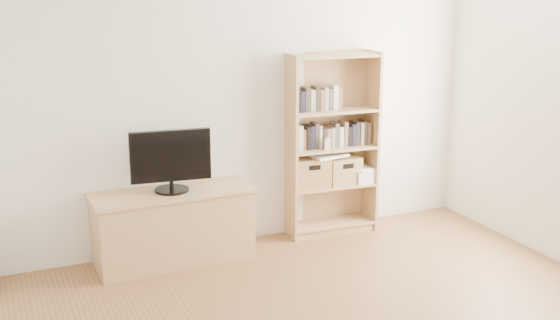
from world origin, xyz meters
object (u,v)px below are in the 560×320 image
tv_stand (173,227)px  basket_left (310,172)px  laptop (328,155)px  television (171,161)px  bookshelf (332,145)px  baby_monitor (327,145)px  basket_right (342,170)px

tv_stand → basket_left: (1.34, 0.10, 0.31)m
basket_left → tv_stand: bearing=-169.8°
basket_left → laptop: laptop is taller
television → basket_left: 1.38m
laptop → tv_stand: bearing=174.0°
bookshelf → television: bookshelf is taller
bookshelf → laptop: size_ratio=5.05×
baby_monitor → television: bearing=-169.6°
bookshelf → laptop: bearing=-157.1°
tv_stand → laptop: 1.59m
basket_right → laptop: bearing=-175.2°
baby_monitor → laptop: baby_monitor is taller
tv_stand → television: television is taller
laptop → bookshelf: bearing=11.2°
basket_right → baby_monitor: bearing=-157.4°
basket_right → laptop: 0.23m
television → bookshelf: bearing=10.0°
baby_monitor → laptop: 0.14m
tv_stand → bookshelf: size_ratio=0.77×
basket_left → basket_right: basket_left is taller
baby_monitor → tv_stand: bearing=-169.6°
baby_monitor → basket_left: size_ratio=0.29×
basket_left → baby_monitor: bearing=-31.3°
tv_stand → baby_monitor: size_ratio=13.58×
basket_right → laptop: laptop is taller
television → baby_monitor: 1.47m
television → basket_left: bearing=10.9°
baby_monitor → laptop: size_ratio=0.29×
tv_stand → laptop: laptop is taller
basket_left → television: bearing=-169.8°
bookshelf → basket_left: size_ratio=5.07×
tv_stand → television: bearing=-1.4°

